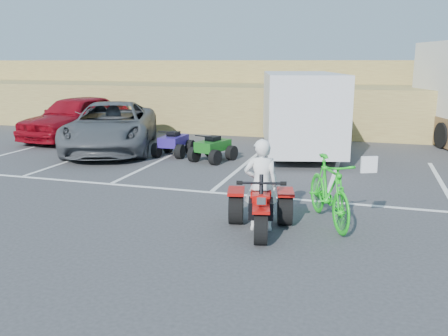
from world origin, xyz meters
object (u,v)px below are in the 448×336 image
(green_dirt_bike, at_px, (329,191))
(quad_atv_blue, at_px, (174,155))
(quad_atv_green, at_px, (213,161))
(red_trike_atv, at_px, (260,232))
(red_car, at_px, (76,117))
(grey_pickup, at_px, (112,126))
(cargo_trailer, at_px, (300,110))
(rider, at_px, (261,185))

(green_dirt_bike, bearing_deg, quad_atv_blue, 111.43)
(quad_atv_green, bearing_deg, red_trike_atv, -46.40)
(quad_atv_blue, distance_m, quad_atv_green, 1.59)
(green_dirt_bike, height_order, quad_atv_green, green_dirt_bike)
(green_dirt_bike, relative_size, red_car, 0.42)
(green_dirt_bike, bearing_deg, grey_pickup, 120.19)
(green_dirt_bike, distance_m, grey_pickup, 9.77)
(grey_pickup, distance_m, quad_atv_blue, 2.63)
(cargo_trailer, relative_size, quad_atv_green, 4.58)
(cargo_trailer, bearing_deg, red_car, 164.04)
(red_trike_atv, distance_m, rider, 0.87)
(quad_atv_green, bearing_deg, quad_atv_blue, -179.43)
(rider, xyz_separation_m, cargo_trailer, (-0.40, 7.85, 0.60))
(red_trike_atv, height_order, cargo_trailer, cargo_trailer)
(grey_pickup, bearing_deg, rider, -64.64)
(red_trike_atv, height_order, quad_atv_green, red_trike_atv)
(red_car, relative_size, quad_atv_blue, 3.79)
(green_dirt_bike, height_order, cargo_trailer, cargo_trailer)
(rider, height_order, cargo_trailer, cargo_trailer)
(grey_pickup, relative_size, red_car, 1.16)
(red_trike_atv, height_order, quad_atv_blue, red_trike_atv)
(red_car, xyz_separation_m, quad_atv_green, (6.60, -2.57, -0.88))
(green_dirt_bike, distance_m, cargo_trailer, 7.33)
(red_car, xyz_separation_m, cargo_trailer, (8.96, -0.36, 0.57))
(cargo_trailer, bearing_deg, rider, -100.78)
(rider, xyz_separation_m, quad_atv_green, (-2.76, 5.63, -0.85))
(quad_atv_green, bearing_deg, green_dirt_bike, -33.52)
(green_dirt_bike, bearing_deg, quad_atv_green, 104.73)
(rider, height_order, green_dirt_bike, rider)
(red_trike_atv, bearing_deg, rider, 90.00)
(red_trike_atv, distance_m, quad_atv_green, 6.42)
(grey_pickup, bearing_deg, red_car, 124.97)
(red_trike_atv, relative_size, green_dirt_bike, 0.77)
(red_trike_atv, relative_size, cargo_trailer, 0.27)
(rider, distance_m, quad_atv_green, 6.33)
(grey_pickup, relative_size, quad_atv_blue, 4.41)
(grey_pickup, bearing_deg, red_trike_atv, -65.14)
(cargo_trailer, bearing_deg, red_trike_atv, -100.59)
(rider, bearing_deg, red_trike_atv, 90.00)
(rider, distance_m, red_car, 12.45)
(cargo_trailer, relative_size, quad_atv_blue, 4.52)
(grey_pickup, bearing_deg, green_dirt_bike, -56.80)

